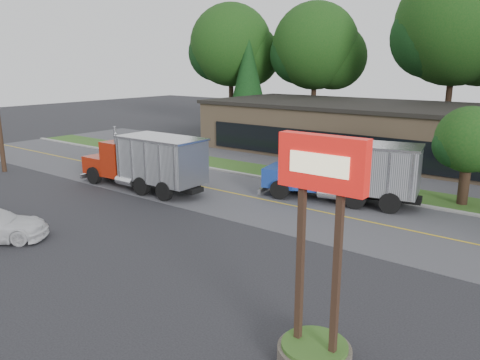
% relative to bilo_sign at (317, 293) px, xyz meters
% --- Properties ---
extents(ground, '(140.00, 140.00, 0.00)m').
position_rel_bilo_sign_xyz_m(ground, '(-10.50, 2.50, -2.02)').
color(ground, '#303035').
rests_on(ground, ground).
extents(road, '(60.00, 8.00, 0.02)m').
position_rel_bilo_sign_xyz_m(road, '(-10.50, 11.50, -2.02)').
color(road, slate).
rests_on(road, ground).
extents(center_line, '(60.00, 0.12, 0.01)m').
position_rel_bilo_sign_xyz_m(center_line, '(-10.50, 11.50, -2.02)').
color(center_line, gold).
rests_on(center_line, ground).
extents(curb, '(60.00, 0.30, 0.12)m').
position_rel_bilo_sign_xyz_m(curb, '(-10.50, 15.70, -2.02)').
color(curb, '#9E9E99').
rests_on(curb, ground).
extents(grass_verge, '(60.00, 3.40, 0.03)m').
position_rel_bilo_sign_xyz_m(grass_verge, '(-10.50, 17.50, -2.02)').
color(grass_verge, '#306422').
rests_on(grass_verge, ground).
extents(far_parking, '(60.00, 7.00, 0.02)m').
position_rel_bilo_sign_xyz_m(far_parking, '(-10.50, 22.50, -2.02)').
color(far_parking, slate).
rests_on(far_parking, ground).
extents(strip_mall, '(32.00, 12.00, 4.00)m').
position_rel_bilo_sign_xyz_m(strip_mall, '(-8.50, 28.50, -0.02)').
color(strip_mall, '#95795B').
rests_on(strip_mall, ground).
extents(bilo_sign, '(2.20, 1.90, 5.95)m').
position_rel_bilo_sign_xyz_m(bilo_sign, '(0.00, 0.00, 0.00)').
color(bilo_sign, '#6B6054').
rests_on(bilo_sign, ground).
extents(tree_far_a, '(10.09, 9.49, 14.39)m').
position_rel_bilo_sign_xyz_m(tree_far_a, '(-30.35, 34.62, 7.16)').
color(tree_far_a, '#382619').
rests_on(tree_far_a, ground).
extents(tree_far_b, '(9.81, 9.23, 14.00)m').
position_rel_bilo_sign_xyz_m(tree_far_b, '(-20.35, 36.62, 6.91)').
color(tree_far_b, '#382619').
rests_on(tree_far_b, ground).
extents(tree_far_c, '(11.37, 10.71, 16.23)m').
position_rel_bilo_sign_xyz_m(tree_far_c, '(-6.33, 36.64, 8.33)').
color(tree_far_c, '#382619').
rests_on(tree_far_c, ground).
extents(evergreen_left, '(4.79, 4.79, 10.89)m').
position_rel_bilo_sign_xyz_m(evergreen_left, '(-26.50, 32.50, 3.96)').
color(evergreen_left, '#382619').
rests_on(evergreen_left, ground).
extents(tree_verge, '(3.77, 3.55, 5.38)m').
position_rel_bilo_sign_xyz_m(tree_verge, '(-0.44, 17.54, 1.39)').
color(tree_verge, '#382619').
rests_on(tree_verge, ground).
extents(dump_truck_red, '(9.13, 2.80, 3.36)m').
position_rel_bilo_sign_xyz_m(dump_truck_red, '(-16.50, 9.00, -0.21)').
color(dump_truck_red, black).
rests_on(dump_truck_red, ground).
extents(dump_truck_blue, '(8.82, 4.25, 3.36)m').
position_rel_bilo_sign_xyz_m(dump_truck_blue, '(-5.67, 14.05, -0.22)').
color(dump_truck_blue, black).
rests_on(dump_truck_blue, ground).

